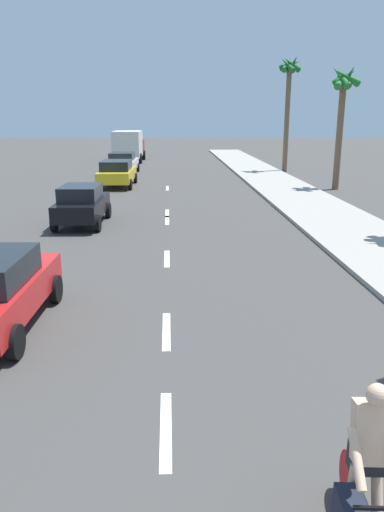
% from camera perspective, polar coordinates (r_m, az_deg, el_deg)
% --- Properties ---
extents(ground_plane, '(160.00, 160.00, 0.00)m').
position_cam_1_polar(ground_plane, '(19.44, -2.90, 3.57)').
color(ground_plane, '#423F3D').
extents(sidewalk_strip, '(3.60, 80.00, 0.14)m').
position_cam_1_polar(sidewalk_strip, '(22.42, 14.90, 4.90)').
color(sidewalk_strip, '#9E998E').
rests_on(sidewalk_strip, ground).
extents(lane_stripe_2, '(0.16, 1.80, 0.01)m').
position_cam_1_polar(lane_stripe_2, '(7.22, -3.05, -19.33)').
color(lane_stripe_2, white).
rests_on(lane_stripe_2, ground).
extents(lane_stripe_3, '(0.16, 1.80, 0.01)m').
position_cam_1_polar(lane_stripe_3, '(10.03, -2.98, -8.63)').
color(lane_stripe_3, white).
rests_on(lane_stripe_3, ground).
extents(lane_stripe_4, '(0.16, 1.80, 0.01)m').
position_cam_1_polar(lane_stripe_4, '(14.90, -2.92, -0.29)').
color(lane_stripe_4, white).
rests_on(lane_stripe_4, ground).
extents(lane_stripe_5, '(0.16, 1.80, 0.01)m').
position_cam_1_polar(lane_stripe_5, '(20.43, -2.90, 4.19)').
color(lane_stripe_5, white).
rests_on(lane_stripe_5, ground).
extents(lane_stripe_6, '(0.16, 1.80, 0.01)m').
position_cam_1_polar(lane_stripe_6, '(21.86, -2.89, 4.97)').
color(lane_stripe_6, white).
rests_on(lane_stripe_6, ground).
extents(lane_stripe_7, '(0.16, 1.80, 0.01)m').
position_cam_1_polar(lane_stripe_7, '(29.55, -2.87, 7.85)').
color(lane_stripe_7, white).
rests_on(lane_stripe_7, ground).
extents(cyclist, '(0.63, 1.71, 1.82)m').
position_cam_1_polar(cyclist, '(5.42, 19.40, -23.23)').
color(cyclist, black).
rests_on(cyclist, ground).
extents(parked_car_black, '(1.90, 3.89, 1.57)m').
position_cam_1_polar(parked_car_black, '(19.87, -12.64, 5.92)').
color(parked_car_black, black).
rests_on(parked_car_black, ground).
extents(parked_car_yellow, '(2.21, 4.59, 1.57)m').
position_cam_1_polar(parked_car_yellow, '(30.49, -8.70, 9.53)').
color(parked_car_yellow, gold).
rests_on(parked_car_yellow, ground).
extents(parked_car_white, '(2.23, 4.61, 1.57)m').
position_cam_1_polar(parked_car_white, '(37.13, -8.03, 10.69)').
color(parked_car_white, white).
rests_on(parked_car_white, ground).
extents(delivery_truck, '(2.84, 6.32, 2.80)m').
position_cam_1_polar(delivery_truck, '(47.06, -7.35, 12.61)').
color(delivery_truck, maroon).
rests_on(delivery_truck, ground).
extents(palm_tree_far, '(1.79, 1.85, 6.99)m').
position_cam_1_polar(palm_tree_far, '(29.97, 17.01, 17.21)').
color(palm_tree_far, brown).
rests_on(palm_tree_far, ground).
extents(palm_tree_distant, '(1.68, 1.88, 8.45)m').
position_cam_1_polar(palm_tree_distant, '(38.68, 11.13, 18.64)').
color(palm_tree_distant, brown).
rests_on(palm_tree_distant, ground).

